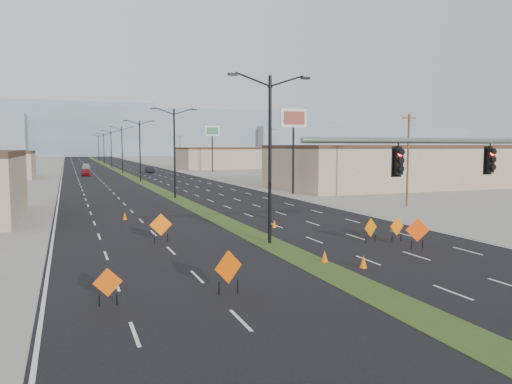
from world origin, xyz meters
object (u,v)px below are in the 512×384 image
object	(u,v)px
streetlight_3	(122,148)
car_far	(86,166)
cone_2	(274,224)
streetlight_5	(104,147)
car_mid	(150,170)
construction_sign_5	(397,227)
pole_sign_east_near	(293,124)
streetlight_0	(270,154)
cone_1	(325,257)
construction_sign_1	(228,268)
construction_sign_3	(418,231)
cone_0	(363,262)
streetlight_2	(140,149)
streetlight_4	(111,148)
car_left	(86,172)
cone_3	(125,216)
construction_sign_2	(161,226)
streetlight_6	(99,147)
construction_sign_4	(371,229)
pole_sign_east_far	(212,134)
construction_sign_0	(108,284)
streetlight_1	(175,150)

from	to	relation	value
streetlight_3	car_far	size ratio (longest dim) A/B	2.08
cone_2	streetlight_5	bearing A→B (deg)	91.08
car_mid	construction_sign_5	size ratio (longest dim) A/B	2.59
construction_sign_5	pole_sign_east_near	distance (m)	31.95
streetlight_0	cone_1	distance (m)	7.59
construction_sign_1	construction_sign_3	world-z (taller)	construction_sign_3
cone_0	cone_2	distance (m)	12.55
streetlight_2	pole_sign_east_near	size ratio (longest dim) A/B	0.96
streetlight_0	car_far	size ratio (longest dim) A/B	2.08
streetlight_0	streetlight_4	world-z (taller)	same
streetlight_2	cone_2	bearing A→B (deg)	-87.12
car_left	cone_3	xyz separation A→B (m)	(0.75, -62.65, -0.40)
streetlight_3	construction_sign_2	bearing A→B (deg)	-94.28
streetlight_6	construction_sign_2	world-z (taller)	streetlight_6
construction_sign_4	pole_sign_east_far	world-z (taller)	pole_sign_east_far
construction_sign_0	cone_2	world-z (taller)	construction_sign_0
streetlight_5	cone_1	xyz separation A→B (m)	(0.71, -145.57, -5.10)
cone_1	cone_3	distance (m)	20.22
construction_sign_1	pole_sign_east_far	world-z (taller)	pole_sign_east_far
streetlight_2	construction_sign_1	distance (m)	65.38
streetlight_1	construction_sign_0	distance (m)	38.41
streetlight_4	streetlight_0	bearing A→B (deg)	-90.00
construction_sign_5	pole_sign_east_far	world-z (taller)	pole_sign_east_far
car_mid	streetlight_5	bearing A→B (deg)	93.78
construction_sign_1	pole_sign_east_near	size ratio (longest dim) A/B	0.17
streetlight_6	construction_sign_5	world-z (taller)	streetlight_6
streetlight_4	cone_3	world-z (taller)	streetlight_4
streetlight_3	streetlight_6	xyz separation A→B (m)	(0.00, 84.00, 0.00)
construction_sign_5	streetlight_6	bearing A→B (deg)	82.34
streetlight_0	construction_sign_1	bearing A→B (deg)	-121.28
streetlight_2	construction_sign_1	bearing A→B (deg)	-94.81
streetlight_2	pole_sign_east_near	xyz separation A→B (m)	(14.65, -27.95, 3.12)
car_left	cone_2	xyz separation A→B (m)	(10.41, -70.42, -0.42)
construction_sign_0	streetlight_6	bearing A→B (deg)	84.43
streetlight_1	construction_sign_1	size ratio (longest dim) A/B	5.61
streetlight_3	streetlight_5	distance (m)	56.00
car_far	construction_sign_5	bearing A→B (deg)	-80.44
construction_sign_0	cone_3	xyz separation A→B (m)	(2.93, 21.86, -0.52)
car_mid	streetlight_6	bearing A→B (deg)	91.90
streetlight_6	construction_sign_4	bearing A→B (deg)	-88.05
car_far	streetlight_3	bearing A→B (deg)	-70.84
construction_sign_4	pole_sign_east_near	size ratio (longest dim) A/B	0.15
construction_sign_5	construction_sign_4	bearing A→B (deg)	165.48
cone_1	cone_2	xyz separation A→B (m)	(1.84, 10.87, -0.03)
streetlight_6	pole_sign_east_far	size ratio (longest dim) A/B	0.96
streetlight_2	construction_sign_0	world-z (taller)	streetlight_2
cone_0	cone_1	distance (m)	2.05
streetlight_4	cone_1	size ratio (longest dim) A/B	15.87
construction_sign_3	streetlight_4	bearing A→B (deg)	117.12
construction_sign_4	streetlight_0	bearing A→B (deg)	141.23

